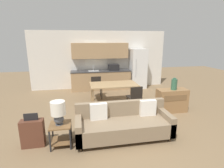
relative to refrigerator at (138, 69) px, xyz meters
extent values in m
plane|color=#7F6647|center=(-1.79, -4.25, -0.94)|extent=(20.00, 20.00, 0.00)
cube|color=silver|center=(-1.79, 0.38, 0.41)|extent=(6.40, 0.06, 2.70)
cube|color=white|center=(-1.98, 0.35, 0.74)|extent=(1.03, 0.01, 1.16)
cube|color=tan|center=(-1.79, 0.04, -0.51)|extent=(2.73, 0.62, 0.86)
cube|color=#38383A|center=(-1.79, 0.04, -0.06)|extent=(2.76, 0.65, 0.04)
cube|color=#B2B5B7|center=(-2.13, -0.01, -0.04)|extent=(0.48, 0.36, 0.01)
cylinder|color=#B7BABC|center=(-2.13, 0.16, 0.08)|extent=(0.02, 0.02, 0.24)
cube|color=tan|center=(-1.79, 0.18, 0.86)|extent=(2.60, 0.34, 0.70)
cube|color=black|center=(-1.20, -0.01, 0.10)|extent=(0.48, 0.36, 0.28)
cube|color=white|center=(0.00, 0.00, 0.00)|extent=(0.73, 0.66, 1.88)
cylinder|color=silver|center=(-0.22, -0.35, 0.09)|extent=(0.02, 0.02, 0.85)
cube|color=tan|center=(-1.59, -1.97, -0.21)|extent=(1.69, 0.95, 0.04)
cylinder|color=tan|center=(-2.37, -2.39, -0.59)|extent=(0.05, 0.05, 0.71)
cylinder|color=tan|center=(-0.80, -2.39, -0.59)|extent=(0.05, 0.05, 0.71)
cylinder|color=tan|center=(-2.37, -1.56, -0.59)|extent=(0.05, 0.05, 0.71)
cylinder|color=tan|center=(-0.80, -1.56, -0.59)|extent=(0.05, 0.05, 0.71)
cylinder|color=#3D2D1E|center=(-2.83, -4.64, -0.89)|extent=(0.05, 0.05, 0.10)
cylinder|color=#3D2D1E|center=(-0.79, -4.64, -0.89)|extent=(0.05, 0.05, 0.10)
cylinder|color=#3D2D1E|center=(-2.83, -4.00, -0.89)|extent=(0.05, 0.05, 0.10)
cylinder|color=#3D2D1E|center=(-0.79, -4.00, -0.89)|extent=(0.05, 0.05, 0.10)
cube|color=#847056|center=(-1.81, -4.32, -0.67)|extent=(2.24, 0.80, 0.35)
cube|color=#847056|center=(-1.81, -3.99, -0.48)|extent=(2.24, 0.14, 0.73)
cube|color=#847056|center=(-2.86, -4.32, -0.60)|extent=(0.14, 0.80, 0.49)
cube|color=#847056|center=(-0.76, -4.32, -0.60)|extent=(0.14, 0.80, 0.49)
cube|color=silver|center=(-2.38, -4.12, -0.29)|extent=(0.41, 0.15, 0.40)
cube|color=silver|center=(-1.15, -4.12, -0.29)|extent=(0.40, 0.13, 0.40)
cube|color=brown|center=(-3.25, -4.33, -0.44)|extent=(0.45, 0.45, 0.03)
cube|color=brown|center=(-3.25, -4.33, -0.83)|extent=(0.41, 0.41, 0.02)
cube|color=#232326|center=(-3.46, -4.53, -0.70)|extent=(0.03, 0.03, 0.48)
cube|color=#232326|center=(-3.04, -4.53, -0.70)|extent=(0.03, 0.03, 0.48)
cube|color=#232326|center=(-3.46, -4.12, -0.70)|extent=(0.03, 0.03, 0.48)
cube|color=#232326|center=(-3.04, -4.12, -0.70)|extent=(0.03, 0.03, 0.48)
cylinder|color=#4C515B|center=(-3.27, -4.33, -0.42)|extent=(0.16, 0.16, 0.02)
sphere|color=#4C515B|center=(-3.27, -4.33, -0.30)|extent=(0.21, 0.21, 0.21)
cylinder|color=white|center=(-3.27, -4.33, -0.05)|extent=(0.31, 0.31, 0.30)
cube|color=olive|center=(0.13, -3.02, -0.57)|extent=(0.96, 0.42, 0.75)
cube|color=brown|center=(0.13, -3.24, -0.42)|extent=(0.77, 0.01, 0.18)
cylinder|color=#336047|center=(0.15, -3.06, -0.02)|extent=(0.18, 0.18, 0.34)
cylinder|color=#336047|center=(0.15, -3.06, 0.17)|extent=(0.10, 0.10, 0.04)
cube|color=black|center=(-2.13, -1.25, -0.49)|extent=(0.43, 0.43, 0.04)
cube|color=black|center=(-2.13, -1.05, -0.28)|extent=(0.40, 0.04, 0.37)
cylinder|color=black|center=(-2.29, -1.42, -0.72)|extent=(0.03, 0.03, 0.44)
cylinder|color=black|center=(-1.95, -1.41, -0.72)|extent=(0.03, 0.03, 0.44)
cylinder|color=black|center=(-2.30, -1.08, -0.72)|extent=(0.03, 0.03, 0.44)
cylinder|color=black|center=(-1.96, -1.07, -0.72)|extent=(0.03, 0.03, 0.44)
cube|color=black|center=(-1.05, -2.69, -0.49)|extent=(0.47, 0.47, 0.04)
cube|color=black|center=(-1.02, -2.88, -0.28)|extent=(0.40, 0.08, 0.37)
cylinder|color=black|center=(-0.90, -2.50, -0.72)|extent=(0.03, 0.03, 0.44)
cylinder|color=black|center=(-1.23, -2.54, -0.72)|extent=(0.03, 0.03, 0.44)
cylinder|color=black|center=(-0.86, -2.84, -0.72)|extent=(0.03, 0.03, 0.44)
cylinder|color=black|center=(-1.20, -2.88, -0.72)|extent=(0.03, 0.03, 0.44)
cube|color=brown|center=(-3.85, -4.24, -0.63)|extent=(0.48, 0.22, 0.62)
cube|color=black|center=(-3.85, -4.24, -0.24)|extent=(0.29, 0.02, 0.16)
camera|label=1|loc=(-2.79, -7.94, 1.36)|focal=28.00mm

